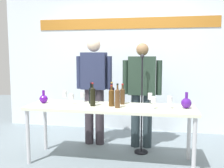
{
  "coord_description": "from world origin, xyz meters",
  "views": [
    {
      "loc": [
        0.62,
        -3.23,
        1.44
      ],
      "look_at": [
        0.0,
        0.15,
        1.05
      ],
      "focal_mm": 40.23,
      "sensor_mm": 36.0,
      "label": 1
    }
  ],
  "objects_px": {
    "wine_bottle_4": "(111,97)",
    "wine_glass_left_2": "(65,94)",
    "wine_bottle_2": "(112,94)",
    "display_table": "(110,111)",
    "wine_glass_right_0": "(154,100)",
    "wine_bottle_0": "(91,94)",
    "decanter_blue_right": "(186,103)",
    "wine_glass_right_2": "(150,96)",
    "decanter_blue_left": "(44,99)",
    "microphone_stand": "(141,121)",
    "wine_bottle_5": "(117,98)",
    "wine_glass_right_1": "(170,100)",
    "wine_glass_left_1": "(83,95)",
    "presenter_left": "(94,85)",
    "presenter_right": "(142,89)",
    "wine_bottle_3": "(122,95)",
    "wine_glass_left_0": "(72,97)"
  },
  "relations": [
    {
      "from": "decanter_blue_right",
      "to": "wine_glass_left_2",
      "type": "height_order",
      "value": "decanter_blue_right"
    },
    {
      "from": "wine_bottle_2",
      "to": "wine_glass_right_0",
      "type": "bearing_deg",
      "value": -21.82
    },
    {
      "from": "wine_glass_right_1",
      "to": "wine_glass_right_2",
      "type": "distance_m",
      "value": 0.35
    },
    {
      "from": "decanter_blue_left",
      "to": "wine_bottle_0",
      "type": "xyz_separation_m",
      "value": [
        0.67,
        0.1,
        0.06
      ]
    },
    {
      "from": "wine_bottle_4",
      "to": "wine_glass_left_2",
      "type": "bearing_deg",
      "value": 170.35
    },
    {
      "from": "wine_bottle_2",
      "to": "wine_glass_left_1",
      "type": "xyz_separation_m",
      "value": [
        -0.43,
        0.05,
        -0.03
      ]
    },
    {
      "from": "display_table",
      "to": "wine_glass_left_0",
      "type": "height_order",
      "value": "wine_glass_left_0"
    },
    {
      "from": "wine_bottle_2",
      "to": "wine_glass_left_2",
      "type": "xyz_separation_m",
      "value": [
        -0.67,
        -0.04,
        -0.01
      ]
    },
    {
      "from": "decanter_blue_right",
      "to": "microphone_stand",
      "type": "relative_size",
      "value": 0.14
    },
    {
      "from": "wine_bottle_0",
      "to": "wine_glass_right_2",
      "type": "height_order",
      "value": "wine_bottle_0"
    },
    {
      "from": "decanter_blue_left",
      "to": "wine_bottle_5",
      "type": "xyz_separation_m",
      "value": [
        1.08,
        -0.14,
        0.07
      ]
    },
    {
      "from": "wine_bottle_5",
      "to": "wine_glass_left_2",
      "type": "xyz_separation_m",
      "value": [
        -0.8,
        0.22,
        -0.01
      ]
    },
    {
      "from": "wine_glass_right_1",
      "to": "wine_glass_left_1",
      "type": "bearing_deg",
      "value": 168.64
    },
    {
      "from": "decanter_blue_left",
      "to": "wine_glass_left_1",
      "type": "distance_m",
      "value": 0.55
    },
    {
      "from": "decanter_blue_right",
      "to": "wine_glass_right_0",
      "type": "xyz_separation_m",
      "value": [
        -0.41,
        -0.11,
        0.04
      ]
    },
    {
      "from": "decanter_blue_right",
      "to": "wine_glass_right_2",
      "type": "xyz_separation_m",
      "value": [
        -0.46,
        0.17,
        0.04
      ]
    },
    {
      "from": "decanter_blue_left",
      "to": "wine_glass_left_1",
      "type": "relative_size",
      "value": 1.25
    },
    {
      "from": "display_table",
      "to": "wine_glass_right_0",
      "type": "bearing_deg",
      "value": -6.72
    },
    {
      "from": "microphone_stand",
      "to": "presenter_left",
      "type": "bearing_deg",
      "value": 162.08
    },
    {
      "from": "decanter_blue_right",
      "to": "microphone_stand",
      "type": "height_order",
      "value": "microphone_stand"
    },
    {
      "from": "decanter_blue_left",
      "to": "wine_bottle_2",
      "type": "xyz_separation_m",
      "value": [
        0.96,
        0.12,
        0.07
      ]
    },
    {
      "from": "wine_glass_left_0",
      "to": "wine_glass_right_1",
      "type": "relative_size",
      "value": 0.9
    },
    {
      "from": "decanter_blue_left",
      "to": "wine_glass_right_0",
      "type": "height_order",
      "value": "decanter_blue_left"
    },
    {
      "from": "presenter_right",
      "to": "microphone_stand",
      "type": "xyz_separation_m",
      "value": [
        0.02,
        -0.25,
        -0.44
      ]
    },
    {
      "from": "wine_bottle_0",
      "to": "wine_glass_right_0",
      "type": "distance_m",
      "value": 0.9
    },
    {
      "from": "presenter_left",
      "to": "presenter_right",
      "type": "bearing_deg",
      "value": 0.0
    },
    {
      "from": "wine_bottle_2",
      "to": "display_table",
      "type": "bearing_deg",
      "value": -87.96
    },
    {
      "from": "wine_bottle_3",
      "to": "wine_bottle_5",
      "type": "distance_m",
      "value": 0.26
    },
    {
      "from": "microphone_stand",
      "to": "wine_bottle_0",
      "type": "bearing_deg",
      "value": -160.4
    },
    {
      "from": "wine_bottle_3",
      "to": "microphone_stand",
      "type": "relative_size",
      "value": 0.2
    },
    {
      "from": "presenter_left",
      "to": "wine_bottle_0",
      "type": "relative_size",
      "value": 5.74
    },
    {
      "from": "decanter_blue_right",
      "to": "wine_glass_left_2",
      "type": "relative_size",
      "value": 1.24
    },
    {
      "from": "display_table",
      "to": "presenter_left",
      "type": "relative_size",
      "value": 1.31
    },
    {
      "from": "presenter_left",
      "to": "wine_bottle_5",
      "type": "distance_m",
      "value": 0.89
    },
    {
      "from": "display_table",
      "to": "wine_glass_left_0",
      "type": "xyz_separation_m",
      "value": [
        -0.55,
        0.03,
        0.17
      ]
    },
    {
      "from": "wine_bottle_4",
      "to": "wine_bottle_5",
      "type": "distance_m",
      "value": 0.14
    },
    {
      "from": "display_table",
      "to": "wine_bottle_5",
      "type": "distance_m",
      "value": 0.25
    },
    {
      "from": "display_table",
      "to": "microphone_stand",
      "type": "bearing_deg",
      "value": 44.46
    },
    {
      "from": "presenter_left",
      "to": "wine_bottle_5",
      "type": "relative_size",
      "value": 5.42
    },
    {
      "from": "display_table",
      "to": "decanter_blue_left",
      "type": "bearing_deg",
      "value": 177.52
    },
    {
      "from": "decanter_blue_left",
      "to": "presenter_right",
      "type": "height_order",
      "value": "presenter_right"
    },
    {
      "from": "decanter_blue_right",
      "to": "wine_glass_right_0",
      "type": "height_order",
      "value": "decanter_blue_right"
    },
    {
      "from": "wine_bottle_0",
      "to": "wine_bottle_4",
      "type": "xyz_separation_m",
      "value": [
        0.32,
        -0.13,
        -0.0
      ]
    },
    {
      "from": "presenter_left",
      "to": "wine_glass_right_0",
      "type": "distance_m",
      "value": 1.19
    },
    {
      "from": "wine_bottle_4",
      "to": "wine_glass_left_1",
      "type": "bearing_deg",
      "value": 155.82
    },
    {
      "from": "decanter_blue_right",
      "to": "wine_bottle_4",
      "type": "relative_size",
      "value": 0.73
    },
    {
      "from": "decanter_blue_left",
      "to": "presenter_left",
      "type": "distance_m",
      "value": 0.85
    },
    {
      "from": "wine_glass_left_2",
      "to": "wine_glass_right_1",
      "type": "height_order",
      "value": "wine_glass_left_2"
    },
    {
      "from": "decanter_blue_left",
      "to": "microphone_stand",
      "type": "distance_m",
      "value": 1.45
    },
    {
      "from": "wine_bottle_3",
      "to": "wine_glass_left_2",
      "type": "xyz_separation_m",
      "value": [
        -0.82,
        -0.04,
        -0.0
      ]
    }
  ]
}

